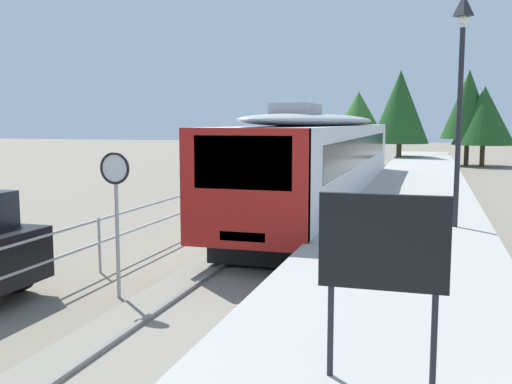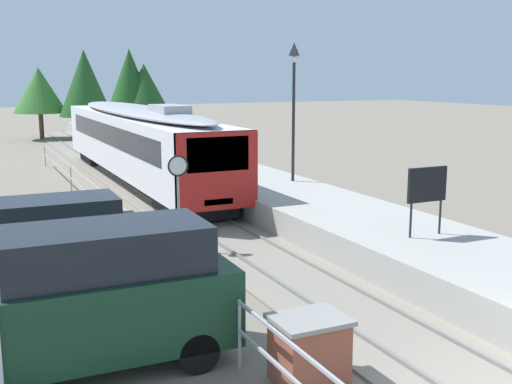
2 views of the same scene
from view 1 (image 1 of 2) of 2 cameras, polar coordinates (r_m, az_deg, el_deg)
ground_plane at (r=22.63m, az=-0.92°, el=-1.74°), size 160.00×160.00×0.00m
track_rails at (r=21.92m, az=6.59°, el=-1.97°), size 3.20×60.00×0.14m
commuter_train at (r=21.88m, az=6.75°, el=3.58°), size 2.82×20.22×3.74m
station_platform at (r=21.55m, az=15.14°, el=-1.20°), size 3.90×60.00×0.90m
platform_lamp_mid_platform at (r=14.54m, az=19.30°, el=11.41°), size 0.34×0.34×5.35m
platform_notice_board at (r=5.60m, az=12.24°, el=-5.43°), size 1.20×0.08×1.80m
speed_limit_sign at (r=11.35m, az=-13.48°, el=0.36°), size 0.61×0.10×2.81m
carpark_fence at (r=13.57m, az=-14.99°, el=-3.84°), size 0.06×36.06×1.25m
tree_behind_carpark at (r=48.12m, az=21.26°, el=6.92°), size 4.62×4.62×6.07m
tree_behind_station_far at (r=48.66m, az=19.93°, el=8.00°), size 4.07×4.07×7.38m
tree_distant_left at (r=45.78m, az=9.91°, el=7.34°), size 4.16×4.16×5.68m
tree_distant_centre at (r=43.38m, az=13.81°, el=8.02°), size 4.09×4.09×7.03m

